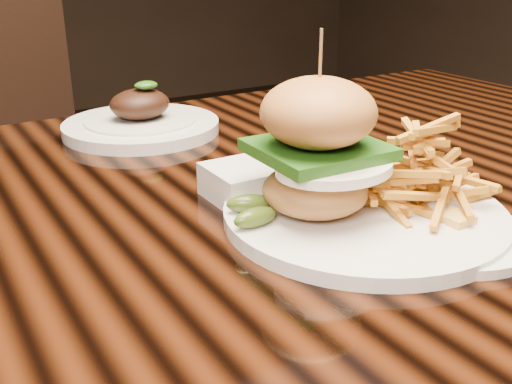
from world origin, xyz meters
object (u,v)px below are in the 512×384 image
burger_plate (365,172)px  chair_far (12,164)px  dining_table (226,251)px  far_dish (141,122)px

burger_plate → chair_far: size_ratio=0.31×
burger_plate → dining_table: bearing=134.6°
dining_table → burger_plate: bearing=-58.8°
far_dish → chair_far: (-0.11, 0.60, -0.23)m
far_dish → chair_far: 0.65m
dining_table → burger_plate: size_ratio=5.41×
dining_table → chair_far: bearing=96.6°
burger_plate → far_dish: burger_plate is taller
burger_plate → chair_far: chair_far is taller
chair_far → far_dish: bearing=-93.0°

